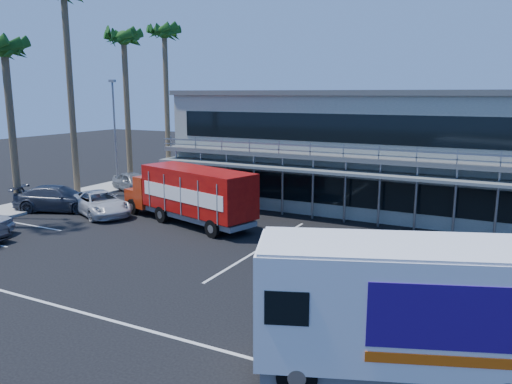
% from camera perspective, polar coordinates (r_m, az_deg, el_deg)
% --- Properties ---
extents(ground, '(120.00, 120.00, 0.00)m').
position_cam_1_polar(ground, '(22.04, -7.59, -7.74)').
color(ground, black).
rests_on(ground, ground).
extents(building, '(22.40, 12.00, 7.30)m').
position_cam_1_polar(building, '(33.39, 11.54, 5.04)').
color(building, gray).
rests_on(building, ground).
extents(curb_strip, '(3.00, 32.00, 0.16)m').
position_cam_1_polar(curb_strip, '(36.22, -21.78, -0.80)').
color(curb_strip, '#A5A399').
rests_on(curb_strip, ground).
extents(palm_c, '(2.80, 2.80, 10.75)m').
position_cam_1_polar(palm_c, '(33.65, -26.78, 13.62)').
color(palm_c, brown).
rests_on(palm_c, ground).
extents(palm_d, '(2.80, 2.80, 14.75)m').
position_cam_1_polar(palm_d, '(37.43, -21.05, 19.24)').
color(palm_d, brown).
rests_on(palm_d, ground).
extents(palm_e, '(2.80, 2.80, 12.25)m').
position_cam_1_polar(palm_e, '(40.36, -14.85, 15.77)').
color(palm_e, brown).
rests_on(palm_e, ground).
extents(palm_f, '(2.80, 2.80, 13.25)m').
position_cam_1_polar(palm_f, '(44.92, -10.41, 16.60)').
color(palm_f, brown).
rests_on(palm_f, ground).
extents(light_pole_far, '(0.50, 0.25, 8.09)m').
position_cam_1_polar(light_pole_far, '(38.49, -15.84, 6.90)').
color(light_pole_far, gray).
rests_on(light_pole_far, ground).
extents(red_truck, '(9.54, 4.67, 3.14)m').
position_cam_1_polar(red_truck, '(27.67, -7.57, -0.14)').
color(red_truck, '#9F260C').
rests_on(red_truck, ground).
extents(white_van, '(7.65, 4.92, 3.54)m').
position_cam_1_polar(white_van, '(13.28, 16.41, -12.56)').
color(white_van, white).
rests_on(white_van, ground).
extents(parked_car_c, '(5.56, 4.21, 1.40)m').
position_cam_1_polar(parked_car_c, '(31.06, -17.41, -1.23)').
color(parked_car_c, silver).
rests_on(parked_car_c, ground).
extents(parked_car_d, '(5.76, 4.07, 1.55)m').
position_cam_1_polar(parked_car_d, '(32.95, -21.62, -0.69)').
color(parked_car_d, '#323642').
rests_on(parked_car_d, ground).
extents(parked_car_e, '(4.55, 3.12, 1.44)m').
position_cam_1_polar(parked_car_e, '(37.66, -13.85, 1.10)').
color(parked_car_e, slate).
rests_on(parked_car_e, ground).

